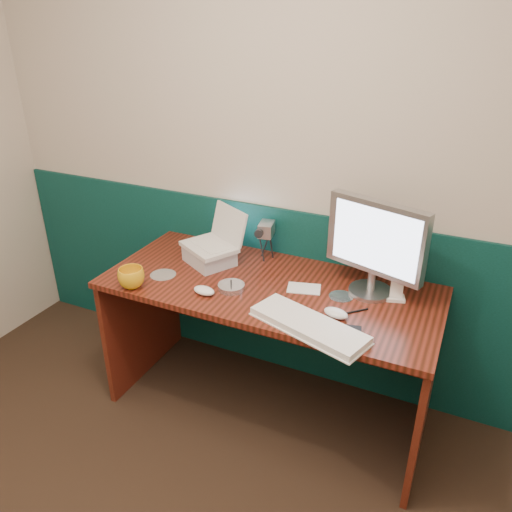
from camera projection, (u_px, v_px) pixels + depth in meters
The scene contains 19 objects.
back_wall at pixel (283, 161), 2.50m from camera, with size 3.50×0.04×2.50m, color beige.
wainscot at pixel (279, 292), 2.81m from camera, with size 3.48×0.02×1.00m, color #062E29.
desk at pixel (268, 349), 2.54m from camera, with size 1.60×0.70×0.75m, color #341309.
laptop_riser at pixel (209, 256), 2.57m from camera, with size 0.23×0.20×0.08m, color silver.
laptop at pixel (208, 229), 2.50m from camera, with size 0.27×0.20×0.22m, color silver, non-canonical shape.
monitor at pixel (375, 247), 2.21m from camera, with size 0.47×0.13×0.47m, color #A1A2A6, non-canonical shape.
keyboard at pixel (309, 326), 2.04m from camera, with size 0.50×0.17×0.03m, color white.
mouse_right at pixel (336, 313), 2.12m from camera, with size 0.11×0.07×0.04m, color white.
mouse_left at pixel (204, 291), 2.29m from camera, with size 0.11×0.06×0.04m, color white.
mug at pixel (131, 278), 2.34m from camera, with size 0.12×0.12×0.10m, color gold.
camcorder at pixel (266, 242), 2.59m from camera, with size 0.09×0.12×0.19m, color #B6B7BB, non-canonical shape.
cd_spindle at pixel (231, 287), 2.33m from camera, with size 0.13×0.13×0.03m, color silver.
cd_loose_a at pixel (163, 275), 2.47m from camera, with size 0.13×0.13×0.00m, color silver.
cd_loose_b at pixel (341, 296), 2.28m from camera, with size 0.11×0.11×0.00m, color silver.
pen at pixel (353, 312), 2.16m from camera, with size 0.01×0.01×0.14m, color black.
papers at pixel (304, 288), 2.34m from camera, with size 0.15×0.10×0.00m, color silver.
dock at pixel (395, 298), 2.25m from camera, with size 0.08×0.06×0.02m, color white.
music_player at pixel (397, 287), 2.23m from camera, with size 0.06×0.01×0.10m, color white.
pda at pixel (352, 335), 2.00m from camera, with size 0.07×0.12×0.01m, color black.
Camera 1 is at (0.91, -0.53, 1.92)m, focal length 35.00 mm.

